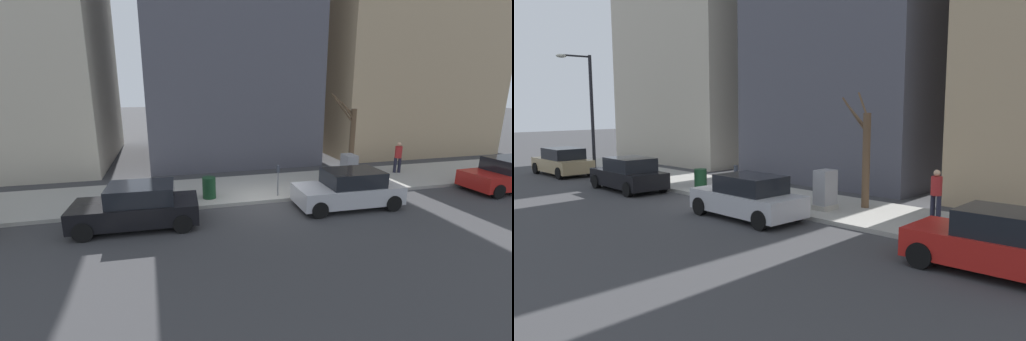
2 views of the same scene
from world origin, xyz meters
TOP-DOWN VIEW (x-y plane):
  - ground_plane at (0.00, 0.00)m, footprint 120.00×120.00m
  - sidewalk at (2.00, 0.00)m, footprint 4.00×36.00m
  - parked_car_red at (-1.04, -11.42)m, footprint 2.04×4.26m
  - parked_car_silver at (-1.19, -3.03)m, footprint 1.99×4.23m
  - parked_car_black at (-1.10, 5.03)m, footprint 2.07×4.27m
  - parking_meter at (0.45, -0.58)m, footprint 0.14×0.10m
  - utility_box at (1.30, -4.43)m, footprint 0.83×0.61m
  - bare_tree at (2.61, -5.23)m, footprint 1.06×1.27m
  - trash_bin at (0.90, 2.31)m, footprint 0.56×0.56m
  - pedestrian_near_meter at (2.51, -8.05)m, footprint 0.36×0.39m
  - office_block_center at (10.46, -0.10)m, footprint 9.93×9.93m

SIDE VIEW (x-z plane):
  - ground_plane at x=0.00m, z-range 0.00..0.00m
  - sidewalk at x=2.00m, z-range 0.00..0.15m
  - trash_bin at x=0.90m, z-range 0.15..1.05m
  - parked_car_red at x=-1.04m, z-range -0.02..1.50m
  - parked_car_silver at x=-1.19m, z-range -0.02..1.50m
  - parked_car_black at x=-1.10m, z-range -0.02..1.50m
  - utility_box at x=1.30m, z-range 0.13..1.56m
  - parking_meter at x=0.45m, z-range 0.30..1.65m
  - pedestrian_near_meter at x=2.51m, z-range 0.26..1.92m
  - bare_tree at x=2.61m, z-range -0.07..4.16m
  - office_block_center at x=10.46m, z-range 0.00..17.71m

